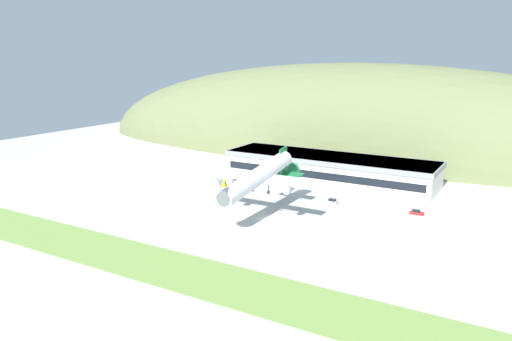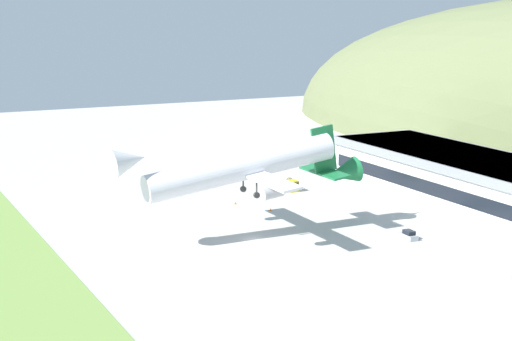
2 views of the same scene
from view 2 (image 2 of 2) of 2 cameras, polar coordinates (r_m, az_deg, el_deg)
ground_plane at (r=152.54m, az=-0.07°, el=-4.65°), size 399.99×399.99×0.00m
grass_strip_foreground at (r=139.94m, az=-15.98°, el=-6.56°), size 359.99×17.40×0.08m
terminal_building at (r=180.50m, az=14.98°, el=-0.68°), size 82.16×22.77×9.98m
cargo_airplane at (r=150.27m, az=-0.68°, el=0.20°), size 32.33×47.68×12.13m
service_car_0 at (r=155.36m, az=10.13°, el=-4.28°), size 4.14×1.85×1.63m
fuel_truck at (r=192.89m, az=2.02°, el=-0.83°), size 7.97×2.25×3.02m
traffic_cone_0 at (r=178.84m, az=-1.38°, el=-2.17°), size 0.52×0.52×0.58m
traffic_cone_1 at (r=173.28m, az=0.98°, el=-2.61°), size 0.52×0.52×0.58m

